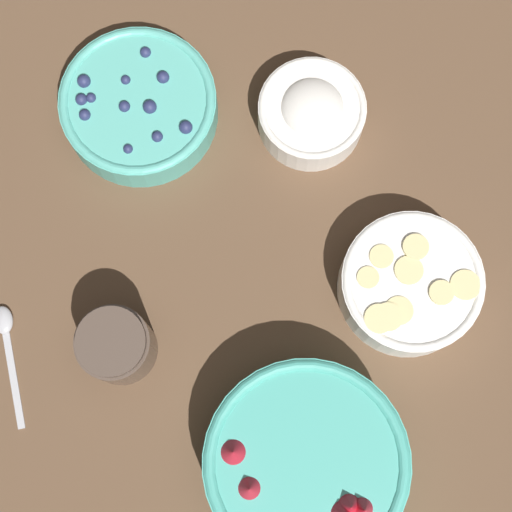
% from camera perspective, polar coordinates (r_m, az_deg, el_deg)
% --- Properties ---
extents(ground_plane, '(4.00, 4.00, 0.00)m').
position_cam_1_polar(ground_plane, '(0.96, 2.99, -4.56)').
color(ground_plane, brown).
extents(bowl_strawberries, '(0.21, 0.21, 0.10)m').
position_cam_1_polar(bowl_strawberries, '(0.91, 3.33, -13.66)').
color(bowl_strawberries, '#47AD9E').
rests_on(bowl_strawberries, ground_plane).
extents(bowl_blueberries, '(0.18, 0.18, 0.06)m').
position_cam_1_polar(bowl_blueberries, '(1.01, -7.81, 9.91)').
color(bowl_blueberries, '#56B7A8').
rests_on(bowl_blueberries, ground_plane).
extents(bowl_bananas, '(0.15, 0.15, 0.06)m').
position_cam_1_polar(bowl_bananas, '(0.95, 10.23, -1.86)').
color(bowl_bananas, white).
rests_on(bowl_bananas, ground_plane).
extents(bowl_cream, '(0.12, 0.12, 0.06)m').
position_cam_1_polar(bowl_cream, '(0.99, 3.73, 9.53)').
color(bowl_cream, white).
rests_on(bowl_cream, ground_plane).
extents(jar_chocolate, '(0.08, 0.08, 0.09)m').
position_cam_1_polar(jar_chocolate, '(0.93, -9.25, -5.94)').
color(jar_chocolate, '#4C3D33').
rests_on(jar_chocolate, ground_plane).
extents(spoon, '(0.10, 0.11, 0.01)m').
position_cam_1_polar(spoon, '(0.99, -16.27, -5.56)').
color(spoon, '#B2B2B7').
rests_on(spoon, ground_plane).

